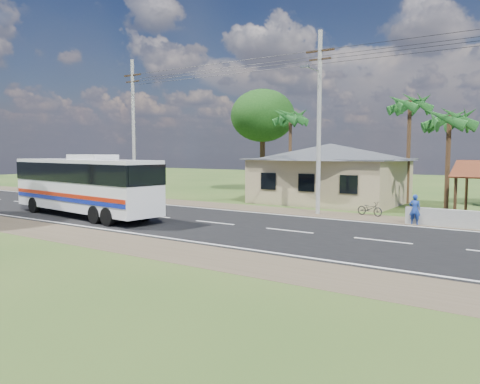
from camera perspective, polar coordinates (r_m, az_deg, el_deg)
name	(u,v)px	position (r m, az deg, el deg)	size (l,w,h in m)	color
ground	(215,223)	(25.09, -3.10, -3.80)	(120.00, 120.00, 0.00)	#29491A
road	(215,223)	(25.08, -3.10, -3.77)	(120.00, 16.00, 0.03)	black
house	(330,167)	(35.62, 10.96, 2.99)	(12.40, 10.00, 5.00)	tan
concrete_barrier	(479,220)	(25.74, 27.14, -3.11)	(7.00, 0.30, 0.90)	#9E9E99
utility_poles	(314,119)	(29.04, 9.00, 8.76)	(32.80, 2.22, 11.00)	#9E9E99
palm_near	(449,120)	(31.28, 24.16, 8.01)	(2.80, 2.80, 6.70)	#47301E
palm_mid	(410,105)	(36.52, 20.00, 9.93)	(2.80, 2.80, 8.20)	#47301E
palm_far	(290,118)	(40.57, 6.17, 8.99)	(2.80, 2.80, 7.70)	#47301E
tree_behind_house	(263,116)	(44.32, 2.77, 9.24)	(6.00, 6.00, 9.61)	#47301E
coach_bus	(84,181)	(28.72, -18.51, 1.25)	(11.93, 3.80, 3.64)	silver
motorcycle	(370,209)	(28.86, 15.55, -1.96)	(0.57, 1.62, 0.85)	black
person	(415,209)	(26.07, 20.53, -2.01)	(0.58, 0.38, 1.59)	navy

